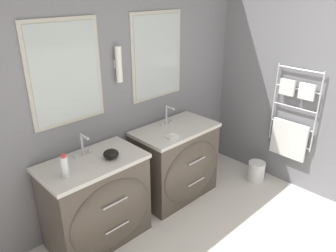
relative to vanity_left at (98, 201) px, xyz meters
The scene contains 10 objects.
wall_back 1.06m from the vanity_left, 36.60° to the left, with size 5.15×0.14×2.60m.
wall_right 2.57m from the vanity_left, 19.46° to the right, with size 0.13×4.11×2.60m.
vanity_left is the anchor object (origin of this frame).
vanity_right 1.06m from the vanity_left, ahead, with size 0.94×0.61×0.86m.
faucet_left 0.55m from the vanity_left, 90.00° to the left, with size 0.17×0.14×0.22m.
faucet_right 1.19m from the vanity_left, ahead, with size 0.17×0.14×0.22m.
toiletry_bottle 0.60m from the vanity_left, 169.43° to the right, with size 0.06×0.06×0.21m.
amenity_bowl 0.49m from the vanity_left, 16.77° to the right, with size 0.14×0.14×0.09m.
soap_dish 0.97m from the vanity_left, ahead, with size 0.12×0.08×0.04m.
waste_bin 2.08m from the vanity_left, 13.38° to the right, with size 0.21×0.21×0.26m.
Camera 1 is at (-1.77, -0.53, 2.30)m, focal length 35.00 mm.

